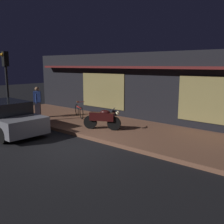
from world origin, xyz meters
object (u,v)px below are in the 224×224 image
object	(u,v)px
bicycle_parked	(79,111)
traffic_light_pole	(6,75)
motorcycle	(103,118)
person_photographer	(38,102)
parked_car_far	(6,117)

from	to	relation	value
bicycle_parked	traffic_light_pole	world-z (taller)	traffic_light_pole
motorcycle	person_photographer	world-z (taller)	person_photographer
traffic_light_pole	person_photographer	bearing A→B (deg)	92.47
person_photographer	parked_car_far	world-z (taller)	person_photographer
bicycle_parked	parked_car_far	distance (m)	3.99
person_photographer	parked_car_far	bearing A→B (deg)	-63.17
motorcycle	bicycle_parked	world-z (taller)	motorcycle
person_photographer	parked_car_far	distance (m)	2.77
motorcycle	parked_car_far	distance (m)	4.26
bicycle_parked	traffic_light_pole	bearing A→B (deg)	-115.96
bicycle_parked	person_photographer	size ratio (longest dim) A/B	0.89
traffic_light_pole	parked_car_far	world-z (taller)	traffic_light_pole
motorcycle	bicycle_parked	distance (m)	3.05
traffic_light_pole	parked_car_far	size ratio (longest dim) A/B	0.87
bicycle_parked	person_photographer	world-z (taller)	person_photographer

